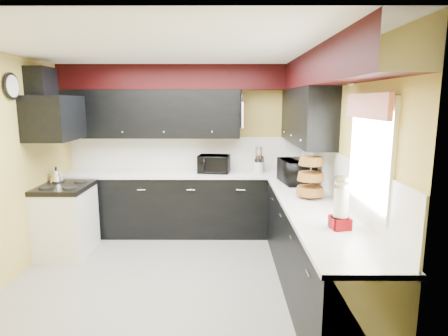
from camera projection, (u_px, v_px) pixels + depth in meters
name	position (u px, v px, depth m)	size (l,w,h in m)	color
ground	(173.00, 279.00, 4.24)	(3.60, 3.60, 0.00)	gray
wall_back	(187.00, 149.00, 5.79)	(3.60, 0.06, 2.50)	#E0C666
wall_right	(338.00, 171.00, 4.02)	(0.06, 3.60, 2.50)	#E0C666
wall_left	(4.00, 171.00, 4.03)	(0.06, 3.60, 2.50)	#E0C666
ceiling	(168.00, 50.00, 3.80)	(3.60, 3.60, 0.06)	white
cab_back	(186.00, 204.00, 5.64)	(3.60, 0.60, 0.90)	black
cab_right	(313.00, 252.00, 3.86)	(0.60, 3.00, 0.90)	black
counter_back	(186.00, 174.00, 5.56)	(3.62, 0.64, 0.04)	white
counter_right	(315.00, 208.00, 3.78)	(0.64, 3.02, 0.04)	white
splash_back	(187.00, 153.00, 5.79)	(3.60, 0.02, 0.50)	white
splash_right	(337.00, 176.00, 4.03)	(0.02, 3.60, 0.50)	white
upper_back	(152.00, 114.00, 5.53)	(2.60, 0.35, 0.70)	black
upper_right	(306.00, 116.00, 4.80)	(0.35, 1.80, 0.70)	black
soffit_back	(185.00, 77.00, 5.43)	(3.60, 0.36, 0.35)	black
soffit_right	(331.00, 66.00, 3.65)	(0.36, 3.24, 0.35)	black
stove	(67.00, 221.00, 4.91)	(0.60, 0.75, 0.86)	white
cooktop	(64.00, 187.00, 4.83)	(0.62, 0.77, 0.06)	black
hood	(54.00, 118.00, 4.67)	(0.50, 0.78, 0.55)	black
hood_duct	(41.00, 84.00, 4.60)	(0.24, 0.40, 0.40)	black
window	(371.00, 155.00, 3.08)	(0.03, 0.86, 0.96)	white
valance	(367.00, 106.00, 3.01)	(0.04, 0.88, 0.20)	red
pan_top	(241.00, 100.00, 5.41)	(0.03, 0.22, 0.40)	black
pan_mid	(242.00, 118.00, 5.33)	(0.03, 0.28, 0.46)	black
pan_low	(241.00, 119.00, 5.59)	(0.03, 0.24, 0.42)	black
cut_board	(243.00, 115.00, 5.20)	(0.03, 0.26, 0.35)	white
baskets	(311.00, 176.00, 4.08)	(0.27, 0.27, 0.50)	brown
clock	(11.00, 86.00, 4.11)	(0.03, 0.30, 0.30)	black
deco_plate	(352.00, 73.00, 3.49)	(0.03, 0.24, 0.24)	white
toaster_oven	(214.00, 164.00, 5.53)	(0.45, 0.37, 0.26)	black
microwave	(297.00, 171.00, 4.83)	(0.55, 0.37, 0.30)	black
utensil_crock	(259.00, 167.00, 5.54)	(0.15, 0.15, 0.16)	silver
knife_block	(260.00, 165.00, 5.58)	(0.10, 0.14, 0.23)	black
kettle	(56.00, 176.00, 5.01)	(0.17, 0.17, 0.16)	silver
dispenser_a	(341.00, 204.00, 3.10)	(0.16, 0.16, 0.42)	#5A0B00
dispenser_b	(340.00, 209.00, 3.08)	(0.13, 0.13, 0.34)	#5D0303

